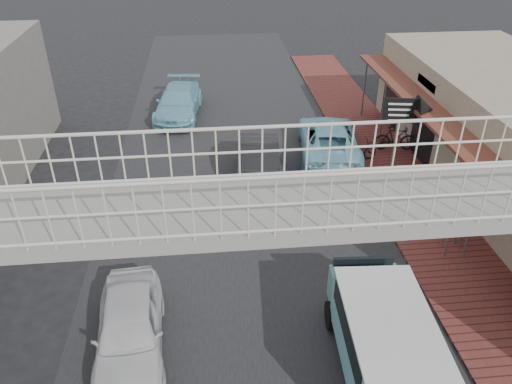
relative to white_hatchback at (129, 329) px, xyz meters
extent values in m
plane|color=black|center=(3.24, 2.38, -0.71)|extent=(120.00, 120.00, 0.00)
cube|color=black|center=(3.24, 2.38, -0.71)|extent=(10.00, 60.00, 0.01)
cube|color=brown|center=(9.74, 5.38, -0.66)|extent=(3.00, 40.00, 0.10)
cube|color=brown|center=(10.94, 6.38, 2.19)|extent=(1.80, 18.00, 0.12)
cube|color=silver|center=(11.29, 9.88, 2.59)|extent=(0.08, 2.60, 0.90)
cube|color=gray|center=(3.24, -1.62, 4.41)|extent=(14.00, 2.00, 0.24)
cube|color=beige|center=(3.24, -0.67, 5.08)|extent=(14.00, 0.08, 1.10)
cube|color=beige|center=(3.24, -2.57, 5.08)|extent=(14.00, 0.08, 1.10)
imported|color=silver|center=(0.00, 0.00, 0.00)|extent=(1.98, 4.30, 1.43)
imported|color=black|center=(4.12, 8.25, 0.06)|extent=(2.12, 4.84, 1.55)
imported|color=#75B9CB|center=(7.44, 10.35, 0.03)|extent=(3.17, 5.66, 1.50)
imported|color=#77BFCF|center=(0.74, 15.53, 0.03)|extent=(2.64, 5.30, 1.48)
cylinder|color=black|center=(5.25, 0.25, -0.33)|extent=(0.31, 0.79, 0.77)
cylinder|color=black|center=(6.96, 0.15, -0.33)|extent=(0.31, 0.79, 0.77)
cube|color=#6CB6BC|center=(5.99, -1.62, 0.59)|extent=(2.09, 3.64, 1.49)
cube|color=#6CB6BC|center=(6.12, 0.42, 0.33)|extent=(1.84, 1.10, 0.99)
cube|color=black|center=(5.99, -1.62, 0.99)|extent=(2.09, 2.98, 0.55)
cube|color=silver|center=(5.99, -1.62, 1.36)|extent=(2.11, 3.64, 0.07)
imported|color=black|center=(8.54, 9.42, -0.16)|extent=(1.84, 1.02, 0.91)
imported|color=black|center=(10.47, 10.30, -0.05)|extent=(1.94, 0.80, 1.13)
cylinder|color=#59595B|center=(9.65, 3.26, 0.56)|extent=(0.04, 0.04, 2.36)
cylinder|color=#59595B|center=(10.19, 3.12, 0.56)|extent=(0.04, 0.04, 2.36)
cylinder|color=#59595B|center=(9.51, 2.72, 0.56)|extent=(0.04, 0.04, 2.36)
cylinder|color=#59595B|center=(10.05, 2.58, 0.56)|extent=(0.04, 0.04, 2.36)
cylinder|color=silver|center=(9.85, 2.92, 2.14)|extent=(0.81, 0.45, 0.76)
cylinder|color=beige|center=(9.82, 2.78, 2.14)|extent=(0.66, 0.19, 0.67)
cylinder|color=beige|center=(9.89, 3.06, 2.14)|extent=(0.66, 0.19, 0.67)
cylinder|color=#59595B|center=(9.57, 8.11, 1.01)|extent=(0.11, 0.11, 3.24)
cube|color=black|center=(9.56, 8.08, 2.18)|extent=(1.33, 0.28, 1.01)
cone|color=black|center=(10.50, 7.93, 2.18)|extent=(0.86, 1.32, 1.23)
cube|color=white|center=(9.50, 8.05, 2.12)|extent=(0.88, 0.15, 0.67)
camera|label=1|loc=(2.26, -9.15, 9.39)|focal=35.00mm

